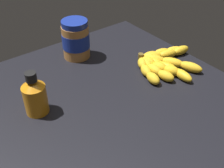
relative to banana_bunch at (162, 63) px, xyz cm
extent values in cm
cube|color=black|center=(-1.30, 24.91, -3.82)|extent=(79.29, 79.46, 4.37)
ellipsoid|color=yellow|center=(4.06, 5.79, 0.02)|extent=(6.84, 6.03, 3.31)
ellipsoid|color=yellow|center=(-0.20, 7.94, 0.02)|extent=(6.79, 5.24, 3.31)
ellipsoid|color=yellow|center=(-4.82, 9.18, 0.02)|extent=(6.45, 4.23, 3.31)
ellipsoid|color=gold|center=(3.46, 4.56, 0.03)|extent=(6.78, 4.60, 3.33)
ellipsoid|color=gold|center=(-1.43, 5.16, 0.03)|extent=(6.27, 3.47, 3.33)
ellipsoid|color=gold|center=(-6.36, 4.79, 0.03)|extent=(6.68, 4.35, 3.33)
ellipsoid|color=gold|center=(3.53, 3.44, 0.11)|extent=(6.03, 3.86, 3.50)
ellipsoid|color=gold|center=(-1.05, 2.71, 0.11)|extent=(6.51, 4.84, 3.50)
ellipsoid|color=gold|center=(-5.42, 1.14, 0.11)|extent=(6.76, 5.64, 3.50)
ellipsoid|color=gold|center=(3.01, 1.96, -0.07)|extent=(8.52, 5.84, 3.13)
ellipsoid|color=gold|center=(-3.06, 0.25, -0.07)|extent=(8.34, 4.42, 3.13)
ellipsoid|color=gold|center=(-9.35, -0.16, -0.07)|extent=(8.04, 3.44, 3.13)
ellipsoid|color=gold|center=(3.60, 0.64, 0.03)|extent=(8.55, 7.83, 3.33)
ellipsoid|color=gold|center=(-1.86, -3.13, 0.03)|extent=(8.87, 7.05, 3.33)
ellipsoid|color=gold|center=(-7.85, -5.99, 0.03)|extent=(8.96, 6.09, 3.33)
ellipsoid|color=gold|center=(5.31, -0.38, 0.02)|extent=(6.36, 8.28, 3.31)
ellipsoid|color=gold|center=(3.12, -6.02, 0.02)|extent=(5.25, 8.22, 3.31)
ellipsoid|color=gold|center=(2.02, -11.98, 0.02)|extent=(3.96, 7.87, 3.31)
ellipsoid|color=gold|center=(6.75, -0.41, -0.18)|extent=(3.83, 6.94, 2.90)
ellipsoid|color=gold|center=(5.65, -5.55, -0.18)|extent=(4.59, 7.13, 2.90)
ellipsoid|color=gold|center=(3.89, -10.51, -0.18)|extent=(5.27, 7.20, 2.90)
cylinder|color=brown|center=(7.35, 3.68, 0.16)|extent=(2.00, 2.00, 3.00)
cylinder|color=#B27238|center=(24.92, 20.20, 4.54)|extent=(9.88, 9.88, 12.36)
cylinder|color=navy|center=(24.92, 20.20, 5.16)|extent=(10.08, 10.08, 5.56)
cylinder|color=navy|center=(24.92, 20.20, 11.74)|extent=(9.41, 9.41, 2.04)
cylinder|color=orange|center=(5.37, 45.64, 2.83)|extent=(6.70, 6.70, 8.94)
cone|color=orange|center=(5.37, 45.64, 8.32)|extent=(6.70, 6.70, 2.04)
cylinder|color=black|center=(5.37, 45.64, 10.63)|extent=(3.09, 3.09, 2.59)
camera|label=1|loc=(-55.95, 65.26, 53.80)|focal=44.87mm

